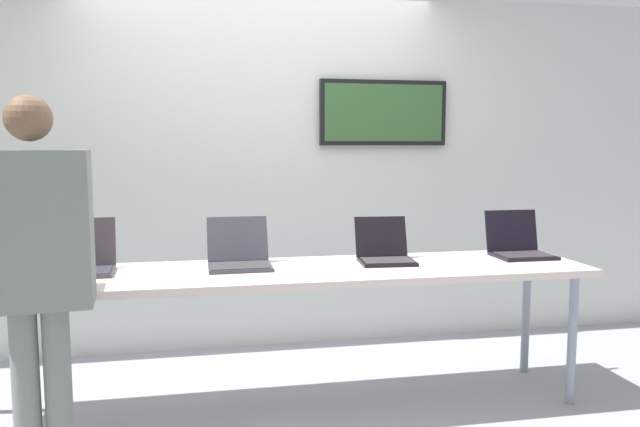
{
  "coord_description": "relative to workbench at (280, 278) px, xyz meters",
  "views": [
    {
      "loc": [
        -0.4,
        -3.25,
        1.46
      ],
      "look_at": [
        0.23,
        0.05,
        1.08
      ],
      "focal_mm": 34.32,
      "sensor_mm": 36.0,
      "label": 1
    }
  ],
  "objects": [
    {
      "name": "ground",
      "position": [
        0.0,
        0.0,
        -0.76
      ],
      "size": [
        8.0,
        8.0,
        0.04
      ],
      "primitive_type": "cube",
      "color": "#9597A0"
    },
    {
      "name": "back_wall",
      "position": [
        0.02,
        1.13,
        0.54
      ],
      "size": [
        8.0,
        0.11,
        2.53
      ],
      "color": "silver",
      "rests_on": "ground"
    },
    {
      "name": "workbench",
      "position": [
        0.0,
        0.0,
        0.0
      ],
      "size": [
        3.44,
        0.7,
        0.79
      ],
      "color": "beige",
      "rests_on": "ground"
    },
    {
      "name": "laptop_station_0",
      "position": [
        -1.06,
        0.12,
        0.11
      ],
      "size": [
        0.39,
        0.34,
        0.28
      ],
      "color": "#3C343A",
      "rests_on": "workbench"
    },
    {
      "name": "laptop_station_1",
      "position": [
        -0.21,
        0.12,
        0.11
      ],
      "size": [
        0.35,
        0.37,
        0.26
      ],
      "color": "#35353F",
      "rests_on": "workbench"
    },
    {
      "name": "laptop_station_2",
      "position": [
        0.63,
        0.11,
        0.11
      ],
      "size": [
        0.33,
        0.35,
        0.25
      ],
      "color": "black",
      "rests_on": "workbench"
    },
    {
      "name": "laptop_station_3",
      "position": [
        1.48,
        0.13,
        0.11
      ],
      "size": [
        0.34,
        0.32,
        0.27
      ],
      "color": "black",
      "rests_on": "workbench"
    },
    {
      "name": "person",
      "position": [
        -1.08,
        -0.62,
        0.26
      ],
      "size": [
        0.48,
        0.62,
        1.66
      ],
      "color": "slate",
      "rests_on": "ground"
    },
    {
      "name": "paper_sheet",
      "position": [
        -0.72,
        -0.17,
        0.05
      ],
      "size": [
        0.21,
        0.3,
        0.0
      ],
      "color": "white",
      "rests_on": "workbench"
    }
  ]
}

